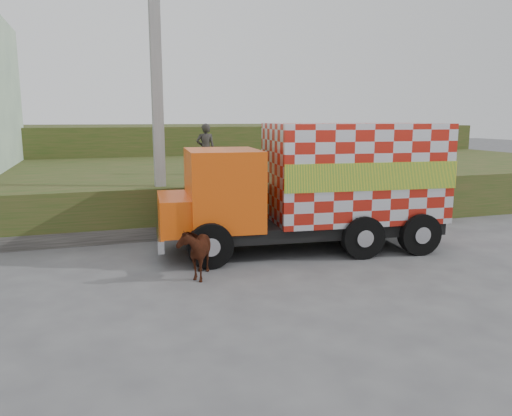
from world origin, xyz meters
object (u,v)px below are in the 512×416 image
object	(u,v)px
utility_pole	(157,97)
cow	(195,251)
cargo_truck	(318,185)
pedestrian	(206,149)

from	to	relation	value
utility_pole	cow	xyz separation A→B (m)	(0.20, -4.14, -3.49)
cargo_truck	cow	world-z (taller)	cargo_truck
utility_pole	cargo_truck	distance (m)	5.27
cow	cargo_truck	bearing A→B (deg)	39.31
cow	pedestrian	bearing A→B (deg)	94.43
utility_pole	pedestrian	world-z (taller)	utility_pole
cow	pedestrian	xyz separation A→B (m)	(1.75, 6.69, 1.81)
utility_pole	cow	size ratio (longest dim) A/B	5.81
utility_pole	pedestrian	size ratio (longest dim) A/B	4.47
cargo_truck	cow	distance (m)	3.98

